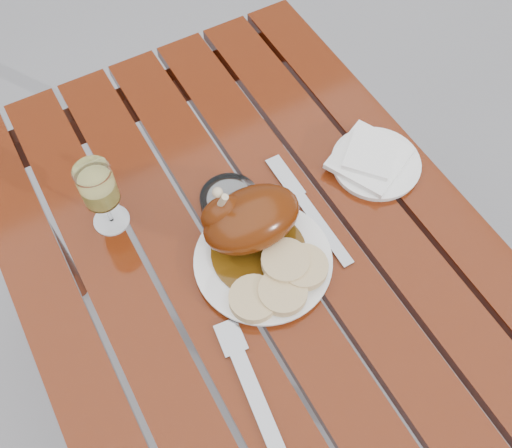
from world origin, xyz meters
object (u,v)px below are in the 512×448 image
Objects in this scene: dinner_plate at (263,261)px; ashtray at (230,201)px; wine_glass at (102,197)px; side_plate at (376,164)px; table at (264,344)px.

dinner_plate is 2.21× the size of ashtray.
side_plate is at bearing -15.43° from wine_glass.
side_plate is (0.49, -0.14, -0.07)m from wine_glass.
table is 11.03× the size of ashtray.
dinner_plate reaches higher than table.
table is 6.97× the size of side_plate.
dinner_plate is 1.40× the size of side_plate.
wine_glass reaches higher than ashtray.
ashtray is at bearing -20.60° from wine_glass.
table is at bearing -93.58° from ashtray.
wine_glass is (-0.19, 0.23, 0.45)m from table.
side_plate is (0.30, 0.09, 0.38)m from table.
ashtray is (0.01, 0.13, 0.01)m from dinner_plate.
dinner_plate is 0.14m from ashtray.
side_plate is at bearing 14.48° from dinner_plate.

